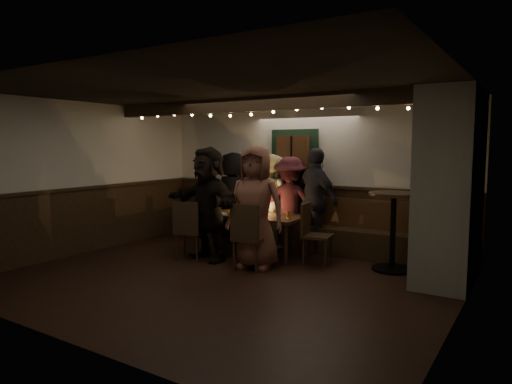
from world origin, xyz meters
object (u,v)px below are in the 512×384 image
Objects in this scene: dining_table at (250,217)px; person_f at (208,203)px; chair_near_right at (248,233)px; person_a at (233,197)px; chair_near_left at (188,227)px; chair_end at (312,230)px; person_e at (315,200)px; high_top at (393,221)px; person_c at (272,200)px; person_g at (256,207)px; person_d at (290,203)px; person_b at (251,204)px.

dining_table is 0.83m from person_f.
chair_near_right is 0.58× the size of person_a.
person_a is at bearing 130.98° from chair_near_right.
chair_near_left is 1.01× the size of chair_end.
chair_near_left is 2.23m from person_e.
chair_end is (1.18, -0.00, -0.10)m from dining_table.
high_top is 0.64× the size of person_e.
person_e is at bearing -158.86° from person_c.
person_c is at bearing 91.90° from person_f.
person_g reaches higher than person_e.
dining_table is 1.07× the size of person_e.
person_a is at bearing 99.24° from chair_near_left.
person_c is 0.94× the size of person_e.
chair_near_right is at bearing 78.12° from person_d.
person_g is at bearing 101.69° from person_e.
person_c is at bearing 23.20° from person_e.
person_g is (-0.32, -1.42, 0.02)m from person_e.
person_b is (-1.02, 1.65, 0.19)m from chair_near_right.
person_g reaches higher than person_b.
person_c reaches higher than dining_table.
person_b is (0.15, 1.64, 0.21)m from chair_near_left.
person_e is at bearing 166.41° from person_d.
person_d is (-0.76, 0.69, 0.29)m from chair_end.
person_e is at bearing 78.47° from chair_near_right.
person_a is at bearing -19.38° from person_d.
person_d reaches higher than high_top.
person_a is at bearing 123.83° from person_g.
person_b is 0.81× the size of person_g.
person_b is at bearing -20.69° from person_d.
person_e reaches higher than person_d.
chair_end is 0.51× the size of person_g.
chair_near_right is 1.00m from person_f.
chair_end is 0.52× the size of person_e.
high_top is (2.97, 1.16, 0.20)m from chair_near_left.
person_c is 1.03× the size of person_d.
person_d reaches higher than chair_near_left.
person_a reaches higher than dining_table.
person_g is (-0.61, -0.70, 0.39)m from chair_end.
person_b reaches higher than chair_end.
person_b is at bearing -174.67° from person_a.
person_f is at bearing 37.84° from chair_near_left.
high_top is 0.77× the size of person_b.
dining_table is at bearing 120.93° from person_b.
person_b is 0.91× the size of person_d.
person_d is 0.91× the size of person_e.
person_e is 1.88m from person_f.
person_a is 1.01× the size of person_c.
chair_end is 0.86m from person_e.
person_d is (1.29, -0.05, -0.03)m from person_a.
person_d is at bearing 77.25° from person_f.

